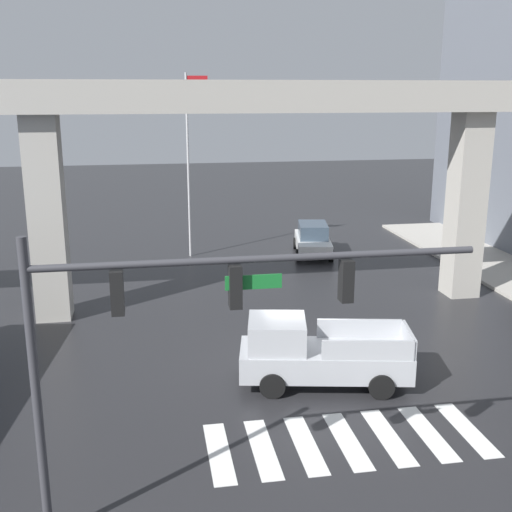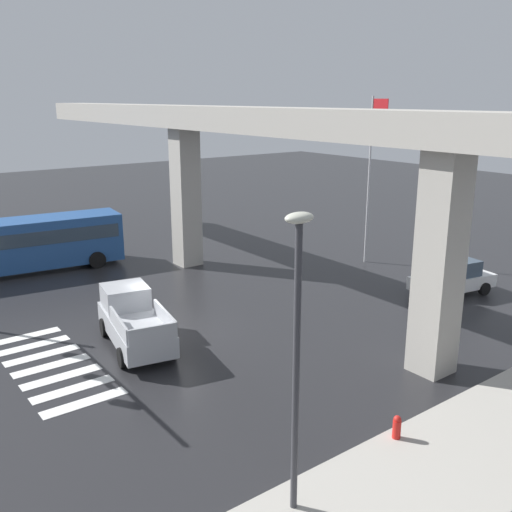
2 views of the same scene
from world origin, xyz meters
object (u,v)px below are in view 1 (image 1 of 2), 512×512
(pickup_truck, at_px, (315,354))
(sedan_white, at_px, (313,239))
(flagpole, at_px, (190,152))
(traffic_signal_mast, at_px, (176,316))

(pickup_truck, distance_m, sedan_white, 15.87)
(flagpole, bearing_deg, traffic_signal_mast, -94.78)
(traffic_signal_mast, bearing_deg, pickup_truck, 53.08)
(sedan_white, xyz_separation_m, flagpole, (-6.51, 0.84, 4.72))
(sedan_white, relative_size, flagpole, 0.47)
(pickup_truck, bearing_deg, flagpole, 98.82)
(pickup_truck, xyz_separation_m, sedan_white, (4.00, 15.35, -0.14))
(pickup_truck, height_order, sedan_white, pickup_truck)
(traffic_signal_mast, distance_m, flagpole, 22.08)
(pickup_truck, relative_size, flagpole, 0.56)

